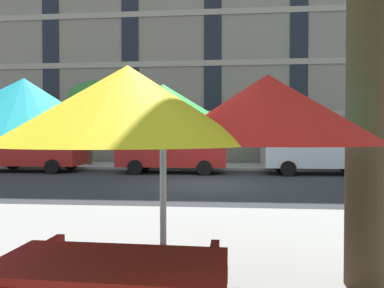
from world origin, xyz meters
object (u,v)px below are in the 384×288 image
(pickup_white, at_px, (314,152))
(street_tree_middle, at_px, (278,117))
(pickup_red_midblock, at_px, (167,151))
(pickup_red, at_px, (27,151))
(street_tree_left, at_px, (91,103))
(patio_umbrella, at_px, (163,117))

(pickup_white, height_order, street_tree_middle, street_tree_middle)
(pickup_red_midblock, xyz_separation_m, street_tree_middle, (5.82, 3.50, 1.82))
(pickup_red, distance_m, pickup_red_midblock, 7.08)
(pickup_red, bearing_deg, pickup_red_midblock, 0.00)
(pickup_red_midblock, distance_m, pickup_white, 6.84)
(street_tree_left, relative_size, street_tree_middle, 1.16)
(pickup_red, height_order, street_tree_middle, street_tree_middle)
(street_tree_left, xyz_separation_m, patio_umbrella, (6.95, -15.78, -1.80))
(street_tree_middle, bearing_deg, street_tree_left, -177.81)
(pickup_red_midblock, height_order, patio_umbrella, patio_umbrella)
(pickup_red, distance_m, pickup_white, 13.92)
(pickup_red, relative_size, street_tree_middle, 1.17)
(pickup_red, xyz_separation_m, pickup_red_midblock, (7.08, 0.00, 0.00))
(patio_umbrella, bearing_deg, street_tree_left, 113.76)
(patio_umbrella, bearing_deg, street_tree_middle, 76.63)
(street_tree_left, bearing_deg, pickup_white, -14.62)
(pickup_red_midblock, height_order, pickup_white, same)
(pickup_white, xyz_separation_m, street_tree_left, (-11.82, 3.08, 2.68))
(street_tree_left, distance_m, patio_umbrella, 17.34)
(pickup_red_midblock, bearing_deg, pickup_red, 180.00)
(street_tree_left, height_order, patio_umbrella, street_tree_left)
(pickup_white, relative_size, patio_umbrella, 1.38)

